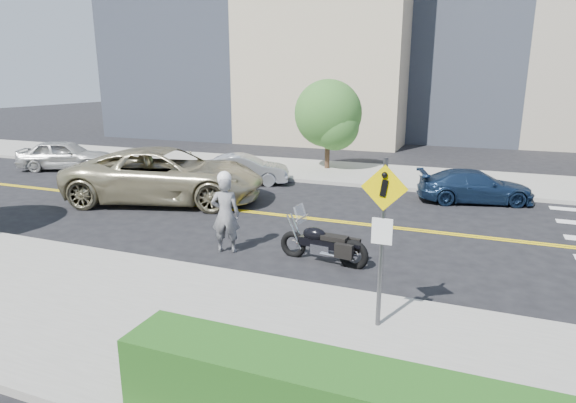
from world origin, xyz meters
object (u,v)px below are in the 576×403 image
(pedestrian_sign, at_px, (382,228))
(parked_car_white, at_px, (65,155))
(motorcyclist, at_px, (225,212))
(motorcycle, at_px, (324,235))
(parked_car_silver, at_px, (244,169))
(parked_car_blue, at_px, (475,186))
(suv, at_px, (166,175))

(pedestrian_sign, relative_size, parked_car_white, 0.70)
(motorcyclist, xyz_separation_m, motorcycle, (2.55, 0.24, -0.38))
(motorcycle, bearing_deg, motorcyclist, -168.28)
(motorcyclist, bearing_deg, parked_car_silver, -83.93)
(parked_car_white, height_order, parked_car_blue, parked_car_white)
(motorcyclist, bearing_deg, parked_car_blue, -144.18)
(pedestrian_sign, height_order, motorcycle, pedestrian_sign)
(pedestrian_sign, relative_size, motorcyclist, 1.41)
(motorcyclist, distance_m, motorcycle, 2.59)
(pedestrian_sign, xyz_separation_m, motorcycle, (-1.92, 2.89, -1.28))
(motorcyclist, bearing_deg, parked_car_white, -46.70)
(parked_car_silver, distance_m, parked_car_blue, 9.17)
(parked_car_white, xyz_separation_m, parked_car_blue, (18.75, 0.59, -0.14))
(motorcycle, height_order, parked_car_blue, motorcycle)
(motorcyclist, xyz_separation_m, parked_car_blue, (5.89, 7.84, -0.48))
(suv, xyz_separation_m, parked_car_white, (-8.33, 3.39, -0.25))
(parked_car_white, bearing_deg, suv, -137.09)
(parked_car_white, distance_m, parked_car_silver, 9.60)
(motorcyclist, distance_m, parked_car_silver, 8.27)
(motorcyclist, height_order, motorcycle, motorcyclist)
(parked_car_silver, xyz_separation_m, parked_car_blue, (9.16, 0.26, -0.04))
(parked_car_silver, relative_size, parked_car_blue, 0.94)
(pedestrian_sign, distance_m, parked_car_blue, 10.68)
(suv, xyz_separation_m, parked_car_blue, (10.43, 3.98, -0.39))
(motorcycle, bearing_deg, suv, 159.32)
(motorcyclist, height_order, suv, motorcyclist)
(motorcycle, distance_m, parked_car_silver, 9.37)
(suv, xyz_separation_m, parked_car_silver, (1.26, 3.72, -0.35))
(pedestrian_sign, xyz_separation_m, parked_car_blue, (1.42, 10.50, -1.38))
(parked_car_white, distance_m, parked_car_blue, 18.76)
(motorcyclist, height_order, parked_car_silver, motorcyclist)
(pedestrian_sign, height_order, motorcyclist, pedestrian_sign)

